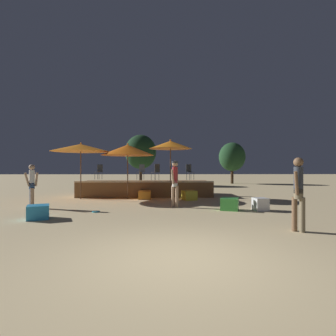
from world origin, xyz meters
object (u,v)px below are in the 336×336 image
patio_umbrella_2 (170,145)px  person_1 (175,180)px  bistro_chair_0 (141,170)px  background_tree_0 (141,152)px  person_0 (32,185)px  bistro_chair_2 (189,170)px  cube_seat_3 (230,204)px  cube_seat_0 (189,195)px  patio_umbrella_0 (81,148)px  person_2 (298,190)px  background_tree_1 (232,157)px  patio_umbrella_1 (128,150)px  cube_seat_1 (145,195)px  cube_seat_2 (38,212)px  bistro_chair_3 (99,170)px  bistro_chair_1 (156,171)px  frisbee_disc (96,212)px  cube_seat_4 (260,204)px

patio_umbrella_2 → person_1: (0.06, -3.24, -1.71)m
bistro_chair_0 → background_tree_0: (-0.70, 8.68, 1.62)m
person_0 → bistro_chair_2: 8.21m
cube_seat_3 → cube_seat_0: bearing=110.7°
person_1 → patio_umbrella_0: bearing=0.1°
bistro_chair_2 → person_1: bearing=-130.0°
person_2 → background_tree_1: 20.05m
bistro_chair_2 → patio_umbrella_1: bearing=-178.4°
patio_umbrella_0 → patio_umbrella_1: (2.33, 0.07, -0.10)m
cube_seat_1 → person_2: 8.04m
person_0 → person_2: size_ratio=0.93×
patio_umbrella_2 → person_2: bearing=-68.6°
patio_umbrella_0 → person_0: patio_umbrella_0 is taller
cube_seat_1 → background_tree_1: size_ratio=0.15×
cube_seat_2 → person_0: (-1.27, 2.23, 0.71)m
cube_seat_0 → cube_seat_3: size_ratio=0.95×
cube_seat_2 → person_0: size_ratio=0.47×
bistro_chair_3 → background_tree_1: (10.83, 10.14, 1.24)m
patio_umbrella_1 → patio_umbrella_0: bearing=-178.2°
cube_seat_3 → bistro_chair_3: bearing=135.4°
patio_umbrella_1 → bistro_chair_2: 3.93m
patio_umbrella_0 → patio_umbrella_1: bearing=1.8°
cube_seat_1 → bistro_chair_1: size_ratio=0.69×
bistro_chair_2 → background_tree_1: bearing=36.4°
person_1 → bistro_chair_2: bearing=-71.9°
person_2 → frisbee_disc: bearing=14.3°
cube_seat_0 → cube_seat_1: bearing=169.4°
patio_umbrella_2 → person_0: bearing=-149.0°
cube_seat_1 → cube_seat_3: (3.37, -3.49, 0.02)m
person_0 → bistro_chair_2: size_ratio=1.89×
cube_seat_4 → frisbee_disc: (-5.96, -0.17, -0.21)m
patio_umbrella_1 → person_2: (5.06, -6.95, -1.46)m
cube_seat_1 → cube_seat_3: 4.85m
person_0 → bistro_chair_2: bearing=-91.0°
person_0 → background_tree_1: size_ratio=0.41×
patio_umbrella_0 → background_tree_0: bearing=79.1°
person_0 → bistro_chair_2: bistro_chair_2 is taller
cube_seat_0 → bistro_chair_2: bearing=83.7°
cube_seat_1 → person_0: person_0 is taller
person_0 → bistro_chair_0: 6.57m
patio_umbrella_2 → cube_seat_0: bearing=-46.9°
bistro_chair_0 → background_tree_0: bearing=123.4°
cube_seat_0 → bistro_chair_1: 2.65m
cube_seat_3 → bistro_chair_1: bearing=120.5°
cube_seat_4 → person_0: bearing=174.4°
person_2 → bistro_chair_2: size_ratio=2.03×
background_tree_0 → patio_umbrella_2: bearing=-77.4°
person_0 → frisbee_disc: bearing=-146.8°
cube_seat_0 → bistro_chair_3: 6.07m
bistro_chair_0 → bistro_chair_1: bearing=-23.9°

